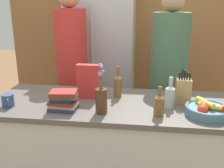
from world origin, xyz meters
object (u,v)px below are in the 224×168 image
refrigerator (102,59)px  book_stack (64,101)px  bottle_wine (159,104)px  person_in_blue (168,74)px  fruit_bowl (207,109)px  bottle_oil (118,85)px  coffee_mug (8,100)px  cereal_box (88,81)px  flower_vase (101,98)px  person_at_sink (72,66)px  bottle_vinegar (170,95)px  knife_block (183,91)px

refrigerator → book_stack: size_ratio=9.88×
bottle_wine → person_in_blue: person_in_blue is taller
refrigerator → fruit_bowl: size_ratio=6.72×
book_stack → bottle_oil: bearing=41.2°
coffee_mug → bottle_oil: size_ratio=0.47×
fruit_bowl → cereal_box: (-0.88, 0.23, 0.09)m
fruit_bowl → person_in_blue: size_ratio=0.17×
flower_vase → refrigerator: bearing=99.3°
refrigerator → person_at_sink: (-0.22, -0.55, 0.03)m
refrigerator → bottle_wine: refrigerator is taller
refrigerator → person_at_sink: refrigerator is taller
coffee_mug → fruit_bowl: bearing=1.1°
fruit_bowl → coffee_mug: size_ratio=2.53×
bottle_vinegar → coffee_mug: bearing=-173.1°
knife_block → cereal_box: size_ratio=0.99×
book_stack → coffee_mug: bearing=179.5°
flower_vase → cereal_box: flower_vase is taller
bottle_wine → person_at_sink: (-0.84, 0.86, 0.03)m
fruit_bowl → bottle_vinegar: size_ratio=1.30×
refrigerator → person_in_blue: bearing=-39.2°
cereal_box → coffee_mug: bearing=-154.7°
fruit_bowl → bottle_vinegar: bottle_vinegar is taller
bottle_oil → person_at_sink: bearing=135.0°
knife_block → coffee_mug: knife_block is taller
bottle_oil → person_in_blue: size_ratio=0.14×
refrigerator → cereal_box: refrigerator is taller
refrigerator → person_at_sink: size_ratio=1.10×
cereal_box → refrigerator: bearing=93.9°
bottle_wine → coffee_mug: bearing=178.9°
cereal_box → person_in_blue: size_ratio=0.15×
coffee_mug → person_in_blue: size_ratio=0.07×
flower_vase → coffee_mug: 0.71m
book_stack → person_at_sink: person_at_sink is taller
refrigerator → bottle_vinegar: bearing=-60.2°
knife_block → flower_vase: size_ratio=0.77×
knife_block → book_stack: bearing=-163.9°
refrigerator → person_at_sink: bearing=-111.7°
flower_vase → fruit_bowl: bearing=4.3°
coffee_mug → person_at_sink: size_ratio=0.06×
fruit_bowl → bottle_wine: bearing=-171.7°
cereal_box → bottle_oil: cereal_box is taller
bottle_wine → bottle_vinegar: bearing=62.9°
fruit_bowl → book_stack: (-1.00, -0.03, 0.02)m
fruit_bowl → book_stack: bearing=-178.3°
fruit_bowl → cereal_box: bearing=165.1°
book_stack → bottle_oil: size_ratio=0.80×
book_stack → knife_block: bearing=16.1°
cereal_box → coffee_mug: 0.61m
refrigerator → bottle_oil: size_ratio=7.94×
refrigerator → fruit_bowl: refrigerator is taller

